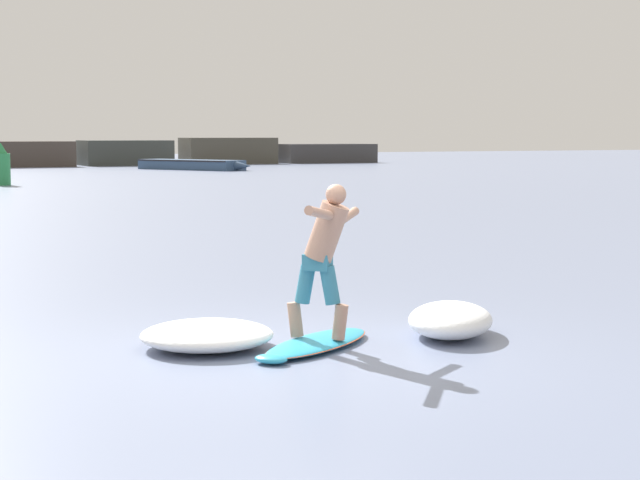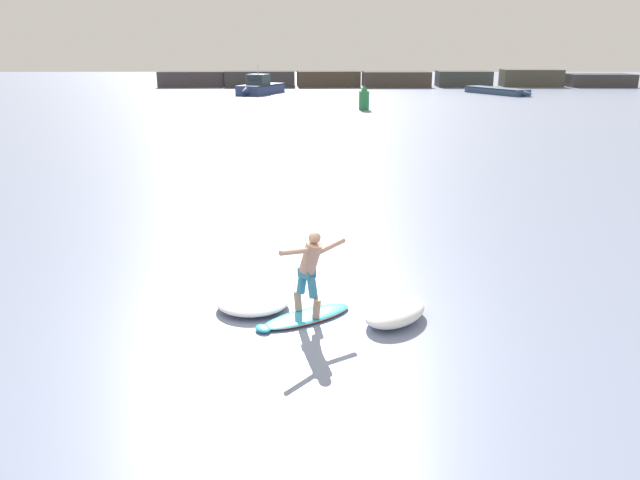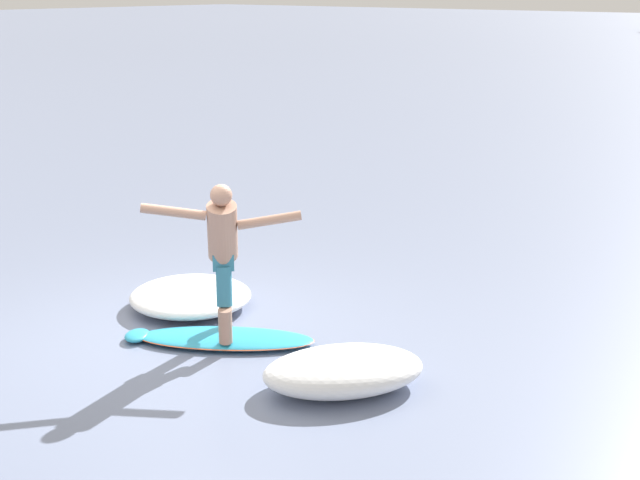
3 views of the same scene
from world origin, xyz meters
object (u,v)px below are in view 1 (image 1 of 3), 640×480
at_px(surfboard, 316,343).
at_px(fishing_boat_near_jetty, 193,164).
at_px(surfer, 325,249).
at_px(channel_marker_buoy, 1,166).

relative_size(surfboard, fishing_boat_near_jetty, 0.23).
xyz_separation_m(surfer, channel_marker_buoy, (3.36, 36.06, -0.20)).
xyz_separation_m(surfboard, surfer, (0.08, -0.03, 0.94)).
bearing_deg(fishing_boat_near_jetty, surfer, -108.58).
xyz_separation_m(surfboard, channel_marker_buoy, (3.44, 36.03, 0.73)).
xyz_separation_m(surfboard, fishing_boat_near_jetty, (17.15, 50.73, 0.28)).
relative_size(fishing_boat_near_jetty, channel_marker_buoy, 4.39).
bearing_deg(channel_marker_buoy, surfer, -95.32).
bearing_deg(surfer, channel_marker_buoy, 84.68).
bearing_deg(surfer, fishing_boat_near_jetty, 71.42).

